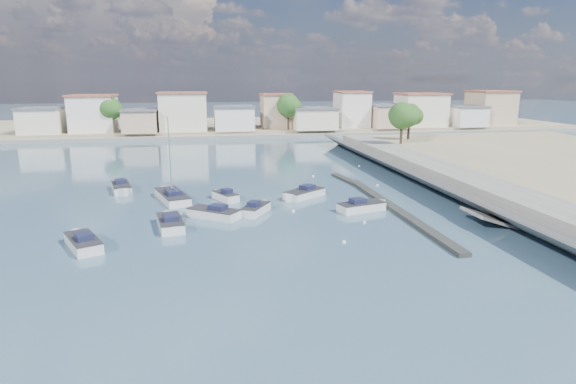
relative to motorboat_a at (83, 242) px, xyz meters
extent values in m
plane|color=#324C65|center=(20.50, 35.70, -0.38)|extent=(400.00, 400.00, 0.00)
cube|color=slate|center=(39.00, 8.70, 0.52)|extent=(5.00, 90.00, 1.80)
cube|color=slate|center=(34.65, 8.70, 0.52)|extent=(4.17, 90.00, 2.86)
cube|color=slate|center=(34.50, -0.30, 0.02)|extent=(5.31, 3.50, 1.94)
cube|color=black|center=(27.50, 5.70, -0.20)|extent=(1.00, 26.00, 0.35)
cube|color=black|center=(27.00, 19.70, -0.23)|extent=(2.00, 8.05, 0.30)
cube|color=gray|center=(20.50, 87.70, 0.32)|extent=(160.00, 40.00, 1.40)
cube|color=slate|center=(20.50, 66.70, 0.02)|extent=(160.00, 2.50, 0.80)
cube|color=#ECE5C6|center=(-23.50, 71.70, 3.52)|extent=(8.00, 8.00, 5.00)
cube|color=#595960|center=(-23.50, 71.70, 6.20)|extent=(8.48, 8.48, 0.35)
cube|color=white|center=(-13.50, 73.70, 4.77)|extent=(9.00, 9.00, 7.50)
cube|color=#99513D|center=(-13.50, 73.70, 8.70)|extent=(9.54, 9.54, 0.35)
cube|color=tan|center=(-3.50, 70.70, 3.27)|extent=(7.00, 8.00, 4.50)
cube|color=#595960|center=(-3.50, 70.70, 5.70)|extent=(7.42, 8.48, 0.35)
cube|color=#ECE5C6|center=(5.50, 72.70, 5.02)|extent=(10.00, 9.00, 8.00)
cube|color=#99513D|center=(5.50, 72.70, 9.20)|extent=(10.60, 9.54, 0.35)
cube|color=white|center=(16.50, 71.70, 3.52)|extent=(8.50, 8.50, 5.00)
cube|color=#595960|center=(16.50, 71.70, 6.20)|extent=(9.01, 9.01, 0.35)
cube|color=tan|center=(26.50, 74.70, 4.77)|extent=(6.50, 7.50, 7.50)
cube|color=#99513D|center=(26.50, 74.70, 8.70)|extent=(6.89, 7.95, 0.35)
cube|color=#ECE5C6|center=(34.50, 70.70, 3.27)|extent=(9.50, 9.00, 4.50)
cube|color=#595960|center=(34.50, 70.70, 5.70)|extent=(10.07, 9.54, 0.35)
cube|color=white|center=(44.50, 73.70, 5.02)|extent=(7.00, 8.00, 8.00)
cube|color=#99513D|center=(44.50, 73.70, 9.20)|extent=(7.42, 8.48, 0.35)
cube|color=tan|center=(52.50, 71.70, 3.52)|extent=(8.00, 9.00, 5.00)
cube|color=#595960|center=(52.50, 71.70, 6.20)|extent=(8.48, 9.54, 0.35)
cube|color=#ECE5C6|center=(61.50, 72.70, 4.77)|extent=(10.50, 8.50, 7.50)
cube|color=#99513D|center=(61.50, 72.70, 8.70)|extent=(11.13, 9.01, 0.35)
cube|color=white|center=(72.50, 70.70, 3.27)|extent=(7.50, 7.50, 4.50)
cube|color=#595960|center=(72.50, 70.70, 5.70)|extent=(7.95, 7.95, 0.35)
cube|color=tan|center=(80.50, 73.70, 5.02)|extent=(9.00, 9.50, 8.00)
cube|color=#99513D|center=(80.50, 73.70, 9.20)|extent=(9.54, 10.07, 0.35)
cylinder|color=#38281E|center=(-9.50, 70.70, 2.71)|extent=(0.44, 0.44, 3.38)
sphere|color=#214B19|center=(-9.50, 70.70, 6.05)|extent=(4.80, 4.80, 4.80)
sphere|color=#214B19|center=(-8.60, 70.10, 5.82)|extent=(3.60, 3.60, 3.60)
sphere|color=#214B19|center=(-10.25, 71.15, 6.20)|extent=(3.30, 3.30, 3.30)
cylinder|color=#38281E|center=(8.50, 73.70, 2.48)|extent=(0.44, 0.44, 2.93)
sphere|color=#214B19|center=(8.50, 73.70, 5.38)|extent=(4.16, 4.16, 4.16)
sphere|color=#214B19|center=(9.28, 73.18, 5.18)|extent=(3.12, 3.12, 3.12)
sphere|color=#214B19|center=(7.85, 74.09, 5.51)|extent=(2.86, 2.86, 2.86)
cylinder|color=#38281E|center=(28.50, 69.70, 2.82)|extent=(0.44, 0.44, 3.60)
sphere|color=#214B19|center=(28.50, 69.70, 6.38)|extent=(5.12, 5.12, 5.12)
sphere|color=#214B19|center=(29.46, 69.06, 6.14)|extent=(3.84, 3.84, 3.84)
sphere|color=#214B19|center=(27.70, 70.18, 6.54)|extent=(3.52, 3.52, 3.52)
cylinder|color=#38281E|center=(44.50, 72.70, 2.60)|extent=(0.44, 0.44, 3.15)
sphere|color=#214B19|center=(44.50, 72.70, 5.71)|extent=(4.48, 4.48, 4.48)
sphere|color=#214B19|center=(45.34, 72.14, 5.50)|extent=(3.36, 3.36, 3.36)
sphere|color=#214B19|center=(43.80, 73.12, 5.85)|extent=(3.08, 3.08, 3.08)
cylinder|color=#38281E|center=(60.50, 71.70, 2.37)|extent=(0.44, 0.44, 2.70)
sphere|color=#214B19|center=(60.50, 71.70, 5.04)|extent=(3.84, 3.84, 3.84)
sphere|color=#214B19|center=(61.22, 71.22, 4.86)|extent=(2.88, 2.88, 2.88)
sphere|color=#214B19|center=(59.90, 72.06, 5.16)|extent=(2.64, 2.64, 2.64)
cylinder|color=#38281E|center=(42.50, 39.70, 3.00)|extent=(0.44, 0.44, 3.15)
sphere|color=#214B19|center=(42.50, 39.70, 6.11)|extent=(4.48, 4.48, 4.48)
sphere|color=#214B19|center=(43.34, 39.14, 5.90)|extent=(3.36, 3.36, 3.36)
sphere|color=#214B19|center=(41.80, 40.12, 6.25)|extent=(3.08, 3.08, 3.08)
cylinder|color=#38281E|center=(46.50, 45.70, 2.88)|extent=(0.44, 0.44, 2.93)
sphere|color=#214B19|center=(46.50, 45.70, 5.78)|extent=(4.16, 4.16, 4.16)
sphere|color=#214B19|center=(47.28, 45.18, 5.58)|extent=(3.12, 3.12, 3.12)
sphere|color=#214B19|center=(45.85, 46.09, 5.91)|extent=(2.86, 2.86, 2.86)
cube|color=silver|center=(0.11, -0.23, -0.08)|extent=(3.63, 5.01, 1.00)
cube|color=silver|center=(-0.74, 1.59, -0.08)|extent=(1.66, 1.66, 1.00)
cube|color=#262628|center=(0.11, -0.23, 0.42)|extent=(3.66, 5.02, 0.08)
cube|color=#1A1E3D|center=(0.31, -0.66, 0.66)|extent=(1.62, 1.75, 0.48)
cube|color=silver|center=(14.03, 7.01, -0.08)|extent=(3.28, 4.08, 1.00)
cube|color=silver|center=(14.86, 8.41, -0.08)|extent=(1.33, 1.33, 1.00)
cube|color=#262628|center=(14.03, 7.01, 0.42)|extent=(3.30, 4.09, 0.08)
cube|color=#1A1E3D|center=(13.83, 6.68, 0.66)|extent=(1.41, 1.48, 0.48)
cube|color=silver|center=(10.08, 6.32, -0.08)|extent=(5.07, 4.44, 1.00)
cube|color=silver|center=(8.37, 7.58, -0.08)|extent=(1.50, 1.50, 1.00)
cube|color=#262628|center=(10.08, 6.32, 0.42)|extent=(5.09, 4.47, 0.08)
cube|color=#1A1E3D|center=(10.47, 6.02, 0.66)|extent=(1.88, 1.81, 0.48)
cube|color=silver|center=(19.97, 12.56, -0.08)|extent=(5.03, 4.48, 1.00)
cube|color=silver|center=(18.33, 11.32, -0.08)|extent=(1.57, 1.57, 1.00)
cube|color=#262628|center=(19.97, 12.56, 0.42)|extent=(5.05, 4.51, 0.08)
cube|color=#1A1E3D|center=(20.36, 12.85, 0.66)|extent=(1.89, 1.85, 0.48)
cube|color=silver|center=(6.30, 3.81, -0.08)|extent=(2.66, 5.04, 1.00)
cube|color=silver|center=(5.96, 5.84, -0.08)|extent=(1.87, 1.87, 1.00)
cube|color=#262628|center=(6.30, 3.81, 0.42)|extent=(2.69, 5.05, 0.08)
cube|color=#1A1E3D|center=(6.38, 3.34, 0.66)|extent=(1.40, 1.61, 0.48)
cube|color=silver|center=(11.47, 12.76, -0.08)|extent=(2.85, 3.73, 1.00)
cube|color=silver|center=(10.78, 14.07, -0.08)|extent=(1.23, 1.23, 1.00)
cube|color=#262628|center=(11.47, 12.76, 0.42)|extent=(2.87, 3.74, 0.08)
cube|color=#1A1E3D|center=(11.63, 12.45, 0.66)|extent=(1.25, 1.33, 0.48)
cube|color=silver|center=(-0.02, 19.15, -0.08)|extent=(2.94, 5.17, 1.00)
cube|color=silver|center=(0.47, 17.10, -0.08)|extent=(1.79, 1.79, 1.00)
cube|color=#262628|center=(-0.02, 19.15, 0.42)|extent=(2.98, 5.18, 0.08)
cube|color=#1A1E3D|center=(-0.14, 19.62, 0.66)|extent=(1.46, 1.69, 0.48)
cube|color=silver|center=(24.26, 6.18, -0.08)|extent=(4.89, 2.94, 1.00)
cube|color=silver|center=(26.15, 6.70, -0.08)|extent=(1.73, 1.73, 1.00)
cube|color=#262628|center=(24.26, 6.18, 0.42)|extent=(4.90, 2.97, 0.08)
cube|color=#1A1E3D|center=(23.81, 6.06, 0.66)|extent=(1.62, 1.44, 0.48)
cube|color=silver|center=(5.94, 13.61, -0.08)|extent=(4.15, 7.19, 1.00)
cube|color=silver|center=(5.07, 16.49, -0.08)|extent=(2.18, 2.18, 1.00)
cube|color=#262628|center=(5.94, 13.61, 0.42)|extent=(4.19, 7.20, 0.08)
cube|color=#1A1E3D|center=(6.14, 12.96, 0.66)|extent=(1.94, 2.37, 0.48)
cylinder|color=silver|center=(5.94, 13.61, 4.42)|extent=(0.12, 0.12, 8.00)
cylinder|color=silver|center=(6.29, 12.46, 1.12)|extent=(0.77, 2.32, 0.08)
sphere|color=white|center=(23.22, 2.24, -0.33)|extent=(0.31, 0.31, 0.31)
sphere|color=white|center=(17.66, 6.95, -0.33)|extent=(0.31, 0.31, 0.31)
sphere|color=white|center=(19.88, -2.62, -0.33)|extent=(0.31, 0.31, 0.31)
sphere|color=white|center=(29.77, 16.51, -0.33)|extent=(0.31, 0.31, 0.31)
sphere|color=white|center=(23.42, 23.24, -0.33)|extent=(0.31, 0.31, 0.31)
sphere|color=white|center=(31.80, 29.51, -0.33)|extent=(0.31, 0.31, 0.31)
camera|label=1|loc=(9.25, -36.93, 12.11)|focal=30.00mm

